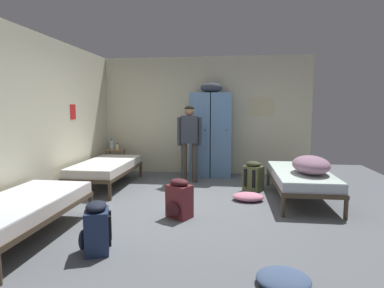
{
  "coord_description": "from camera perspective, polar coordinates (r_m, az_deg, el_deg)",
  "views": [
    {
      "loc": [
        0.62,
        -4.77,
        1.53
      ],
      "look_at": [
        0.0,
        0.26,
        0.95
      ],
      "focal_mm": 29.79,
      "sensor_mm": 36.0,
      "label": 1
    }
  ],
  "objects": [
    {
      "name": "bed_left_front",
      "position": [
        4.24,
        -28.33,
        -10.03
      ],
      "size": [
        0.9,
        1.9,
        0.49
      ],
      "color": "#473828",
      "rests_on": "ground_plane"
    },
    {
      "name": "room_backdrop",
      "position": [
        6.3,
        -9.96,
        4.7
      ],
      "size": [
        4.78,
        5.16,
        2.68
      ],
      "color": "beige",
      "rests_on": "ground_plane"
    },
    {
      "name": "bed_left_rear",
      "position": [
        6.42,
        -15.08,
        -4.0
      ],
      "size": [
        0.9,
        1.9,
        0.49
      ],
      "color": "#473828",
      "rests_on": "ground_plane"
    },
    {
      "name": "backpack_maroon",
      "position": [
        4.5,
        -2.34,
        -9.87
      ],
      "size": [
        0.4,
        0.41,
        0.55
      ],
      "color": "maroon",
      "rests_on": "ground_plane"
    },
    {
      "name": "locker_bank",
      "position": [
        7.08,
        3.42,
        1.99
      ],
      "size": [
        0.9,
        0.55,
        2.07
      ],
      "color": "#5B84B2",
      "rests_on": "ground_plane"
    },
    {
      "name": "water_bottle",
      "position": [
        7.58,
        -14.15,
        -0.1
      ],
      "size": [
        0.07,
        0.07,
        0.24
      ],
      "color": "#B2DBEA",
      "rests_on": "shelf_unit"
    },
    {
      "name": "backpack_olive",
      "position": [
        6.02,
        10.95,
        -5.77
      ],
      "size": [
        0.41,
        0.41,
        0.55
      ],
      "color": "#566038",
      "rests_on": "ground_plane"
    },
    {
      "name": "clothes_pile_denim",
      "position": [
        3.1,
        16.03,
        -22.23
      ],
      "size": [
        0.47,
        0.44,
        0.1
      ],
      "color": "#42567A",
      "rests_on": "ground_plane"
    },
    {
      "name": "bedding_heap",
      "position": [
        5.39,
        20.52,
        -3.5
      ],
      "size": [
        0.56,
        0.81,
        0.28
      ],
      "color": "gray",
      "rests_on": "bed_right"
    },
    {
      "name": "lotion_bottle",
      "position": [
        7.47,
        -13.23,
        -0.47
      ],
      "size": [
        0.06,
        0.06,
        0.16
      ],
      "color": "beige",
      "rests_on": "shelf_unit"
    },
    {
      "name": "backpack_navy",
      "position": [
        3.63,
        -16.82,
        -14.28
      ],
      "size": [
        0.4,
        0.38,
        0.55
      ],
      "color": "navy",
      "rests_on": "ground_plane"
    },
    {
      "name": "ground_plane",
      "position": [
        5.05,
        -0.36,
        -11.1
      ],
      "size": [
        8.17,
        8.17,
        0.0
      ],
      "primitive_type": "plane",
      "color": "slate"
    },
    {
      "name": "bed_right",
      "position": [
        5.62,
        18.87,
        -5.62
      ],
      "size": [
        0.9,
        1.9,
        0.49
      ],
      "color": "#473828",
      "rests_on": "ground_plane"
    },
    {
      "name": "shelf_unit",
      "position": [
        7.58,
        -13.57,
        -2.64
      ],
      "size": [
        0.38,
        0.3,
        0.57
      ],
      "color": "#99704C",
      "rests_on": "ground_plane"
    },
    {
      "name": "clothes_pile_pink",
      "position": [
        5.42,
        10.02,
        -9.26
      ],
      "size": [
        0.51,
        0.39,
        0.13
      ],
      "color": "pink",
      "rests_on": "ground_plane"
    },
    {
      "name": "person_traveler",
      "position": [
        6.45,
        -0.47,
        1.34
      ],
      "size": [
        0.49,
        0.23,
        1.57
      ],
      "color": "#3D3833",
      "rests_on": "ground_plane"
    }
  ]
}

